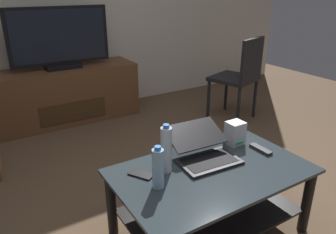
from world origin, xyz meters
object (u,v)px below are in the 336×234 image
media_cabinet (66,95)px  television (60,39)px  coffee_table (211,190)px  water_bottle_far (166,149)px  router_box (235,133)px  tv_remote (261,149)px  water_bottle_near (158,168)px  cell_phone (141,174)px  dining_chair (240,74)px  laptop (203,150)px

media_cabinet → television: 0.61m
coffee_table → water_bottle_far: 0.38m
water_bottle_far → router_box: bearing=5.6°
tv_remote → water_bottle_near: bearing=-179.8°
coffee_table → cell_phone: bearing=156.5°
water_bottle_far → cell_phone: size_ratio=2.06×
coffee_table → dining_chair: size_ratio=1.21×
media_cabinet → tv_remote: bearing=-74.2°
water_bottle_far → water_bottle_near: bearing=-136.5°
media_cabinet → dining_chair: size_ratio=1.67×
router_box → water_bottle_near: 0.71m
television → cell_phone: (-0.15, -2.09, -0.45)m
dining_chair → water_bottle_far: 2.01m
media_cabinet → cell_phone: media_cabinet is taller
router_box → media_cabinet: bearing=105.0°
coffee_table → media_cabinet: 2.28m
laptop → water_bottle_near: size_ratio=1.67×
water_bottle_near → tv_remote: bearing=0.3°
water_bottle_near → tv_remote: water_bottle_near is taller
media_cabinet → water_bottle_far: water_bottle_far is taller
media_cabinet → laptop: 2.16m
television → tv_remote: bearing=-74.1°
water_bottle_near → television: bearing=86.8°
water_bottle_far → tv_remote: bearing=-9.7°
laptop → water_bottle_near: water_bottle_near is taller
television → dining_chair: television is taller
media_cabinet → tv_remote: media_cabinet is taller
coffee_table → media_cabinet: bearing=95.7°
television → cell_phone: television is taller
laptop → media_cabinet: bearing=97.0°
television → water_bottle_far: size_ratio=3.56×
dining_chair → coffee_table: bearing=-138.0°
coffee_table → dining_chair: 1.92m
router_box → laptop: bearing=-170.8°
dining_chair → television: bearing=149.4°
coffee_table → laptop: size_ratio=2.80×
television → router_box: bearing=-74.8°
cell_phone → water_bottle_near: bearing=-112.1°
coffee_table → television: 2.34m
media_cabinet → water_bottle_far: (-0.00, -2.14, 0.28)m
water_bottle_far → coffee_table: bearing=-28.6°
media_cabinet → laptop: laptop is taller
router_box → water_bottle_near: bearing=-166.2°
water_bottle_near → water_bottle_far: (0.12, 0.11, 0.02)m
television → water_bottle_near: television is taller
coffee_table → laptop: (0.04, 0.13, 0.20)m
water_bottle_far → television: bearing=89.9°
laptop → tv_remote: laptop is taller
router_box → water_bottle_near: (-0.68, -0.17, 0.04)m
dining_chair → cell_phone: dining_chair is taller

